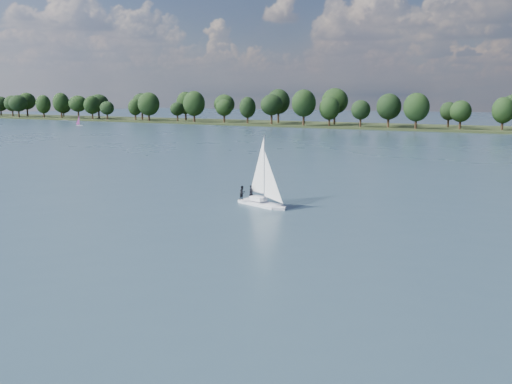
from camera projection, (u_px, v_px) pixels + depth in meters
ground at (372, 156)px, 124.21m from camera, size 700.00×700.00×0.00m
far_shore at (465, 130)px, 220.03m from camera, size 660.00×40.00×1.50m
sailboat at (260, 185)px, 68.62m from camera, size 7.10×4.08×9.02m
dinghy_pink at (80, 123)px, 247.45m from camera, size 3.17×2.45×4.75m
pontoon at (66, 120)px, 299.98m from camera, size 4.32×2.76×0.50m
treeline at (459, 108)px, 216.29m from camera, size 562.96×73.75×18.44m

